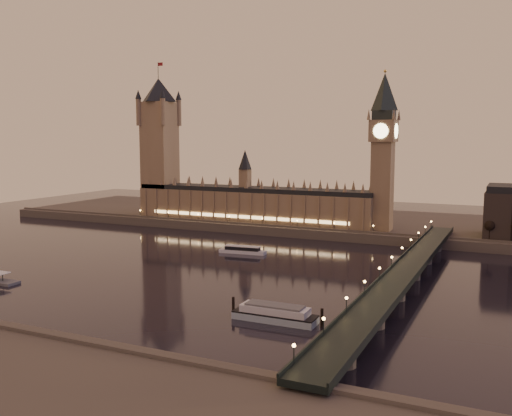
% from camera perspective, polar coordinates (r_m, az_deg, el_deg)
% --- Properties ---
extents(ground, '(700.00, 700.00, 0.00)m').
position_cam_1_polar(ground, '(293.21, -3.43, -6.10)').
color(ground, black).
rests_on(ground, ground).
extents(far_embankment, '(560.00, 130.00, 6.00)m').
position_cam_1_polar(far_embankment, '(433.96, 10.56, -1.52)').
color(far_embankment, '#423D35').
rests_on(far_embankment, ground).
extents(palace_of_westminster, '(180.00, 26.62, 52.00)m').
position_cam_1_polar(palace_of_westminster, '(414.10, -0.36, 0.80)').
color(palace_of_westminster, brown).
rests_on(palace_of_westminster, ground).
extents(victoria_tower, '(31.68, 31.68, 118.00)m').
position_cam_1_polar(victoria_tower, '(451.75, -9.63, 6.82)').
color(victoria_tower, brown).
rests_on(victoria_tower, ground).
extents(big_ben, '(17.68, 17.68, 104.00)m').
position_cam_1_polar(big_ben, '(380.94, 12.61, 6.46)').
color(big_ben, brown).
rests_on(big_ben, ground).
extents(westminster_bridge, '(13.20, 260.00, 15.30)m').
position_cam_1_polar(westminster_bridge, '(262.04, 14.59, -6.66)').
color(westminster_bridge, black).
rests_on(westminster_bridge, ground).
extents(bare_tree_0, '(5.86, 5.86, 11.92)m').
position_cam_1_polar(bare_tree_0, '(363.86, 22.51, -1.67)').
color(bare_tree_0, black).
rests_on(bare_tree_0, ground).
extents(cruise_boat_a, '(27.96, 8.79, 4.40)m').
position_cam_1_polar(cruise_boat_a, '(330.99, -1.36, -4.23)').
color(cruise_boat_a, silver).
rests_on(cruise_boat_a, ground).
extents(moored_barge, '(36.21, 8.93, 6.64)m').
position_cam_1_polar(moored_barge, '(211.32, 1.91, -10.51)').
color(moored_barge, '#9BB7C6').
rests_on(moored_barge, ground).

